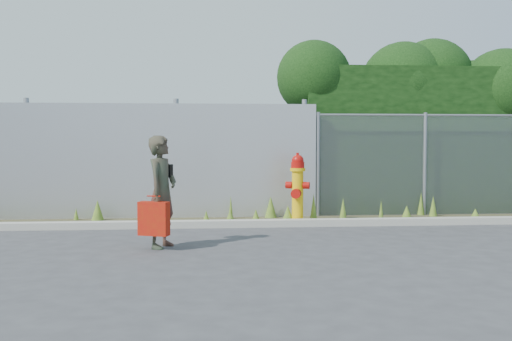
{
  "coord_description": "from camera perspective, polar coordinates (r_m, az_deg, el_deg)",
  "views": [
    {
      "loc": [
        -1.09,
        -7.98,
        1.49
      ],
      "look_at": [
        -0.3,
        1.4,
        1.0
      ],
      "focal_mm": 40.0,
      "sensor_mm": 36.0,
      "label": 1
    }
  ],
  "objects": [
    {
      "name": "ground",
      "position": [
        8.19,
        2.94,
        -7.51
      ],
      "size": [
        80.0,
        80.0,
        0.0
      ],
      "primitive_type": "plane",
      "color": "#3B3B3D",
      "rests_on": "ground"
    },
    {
      "name": "curb",
      "position": [
        9.94,
        1.54,
        -5.29
      ],
      "size": [
        16.0,
        0.22,
        0.12
      ],
      "primitive_type": "cube",
      "color": "#A5A295",
      "rests_on": "ground"
    },
    {
      "name": "weed_strip",
      "position": [
        10.61,
        1.86,
        -4.61
      ],
      "size": [
        16.0,
        1.31,
        0.53
      ],
      "color": "#403B24",
      "rests_on": "ground"
    },
    {
      "name": "corrugated_fence",
      "position": [
        11.2,
        -15.91,
        0.89
      ],
      "size": [
        8.5,
        0.21,
        2.3
      ],
      "color": "#A9AAB0",
      "rests_on": "ground"
    },
    {
      "name": "chainlink_fence",
      "position": [
        12.22,
        21.1,
        0.63
      ],
      "size": [
        6.5,
        0.07,
        2.05
      ],
      "color": "gray",
      "rests_on": "ground"
    },
    {
      "name": "hedge",
      "position": [
        13.2,
        19.72,
        5.12
      ],
      "size": [
        7.86,
        2.07,
        3.71
      ],
      "color": "black",
      "rests_on": "ground"
    },
    {
      "name": "fire_hydrant",
      "position": [
        10.19,
        4.18,
        -1.93
      ],
      "size": [
        0.43,
        0.38,
        1.28
      ],
      "rotation": [
        0.0,
        0.0,
        -0.33
      ],
      "color": "yellow",
      "rests_on": "ground"
    },
    {
      "name": "woman",
      "position": [
        8.05,
        -9.39,
        -2.11
      ],
      "size": [
        0.56,
        0.67,
        1.57
      ],
      "primitive_type": "imported",
      "rotation": [
        0.0,
        0.0,
        1.18
      ],
      "color": "#0D5637",
      "rests_on": "ground"
    },
    {
      "name": "red_tote_bag",
      "position": [
        7.88,
        -10.18,
        -4.75
      ],
      "size": [
        0.42,
        0.15,
        0.54
      ],
      "rotation": [
        0.0,
        0.0,
        -0.35
      ],
      "color": "#A32609"
    },
    {
      "name": "black_shoulder_bag",
      "position": [
        8.21,
        -9.21,
        -0.01
      ],
      "size": [
        0.24,
        0.1,
        0.18
      ],
      "rotation": [
        0.0,
        0.0,
        -0.38
      ],
      "color": "black"
    }
  ]
}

